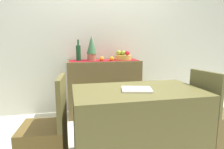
# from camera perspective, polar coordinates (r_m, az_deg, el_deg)

# --- Properties ---
(ground_plane) EXTENTS (6.40, 6.40, 0.02)m
(ground_plane) POSITION_cam_1_polar(r_m,az_deg,el_deg) (2.59, 1.27, -18.39)
(ground_plane) COLOR beige
(ground_plane) RESTS_ON ground
(room_wall_rear) EXTENTS (6.40, 0.06, 2.70)m
(room_wall_rear) POSITION_cam_1_polar(r_m,az_deg,el_deg) (3.44, -3.32, 12.12)
(room_wall_rear) COLOR silver
(room_wall_rear) RESTS_ON ground
(sideboard_console) EXTENTS (1.15, 0.42, 0.89)m
(sideboard_console) POSITION_cam_1_polar(r_m,az_deg,el_deg) (3.28, -2.29, -3.75)
(sideboard_console) COLOR brown
(sideboard_console) RESTS_ON ground
(table_runner) EXTENTS (1.08, 0.32, 0.01)m
(table_runner) POSITION_cam_1_polar(r_m,az_deg,el_deg) (3.20, -2.35, 4.04)
(table_runner) COLOR maroon
(table_runner) RESTS_ON sideboard_console
(fruit_bowl) EXTENTS (0.26, 0.26, 0.07)m
(fruit_bowl) POSITION_cam_1_polar(r_m,az_deg,el_deg) (3.27, 3.22, 4.86)
(fruit_bowl) COLOR gold
(fruit_bowl) RESTS_ON table_runner
(apple_left) EXTENTS (0.07, 0.07, 0.07)m
(apple_left) POSITION_cam_1_polar(r_m,az_deg,el_deg) (3.26, 3.23, 6.14)
(apple_left) COLOR olive
(apple_left) RESTS_ON fruit_bowl
(apple_center) EXTENTS (0.07, 0.07, 0.07)m
(apple_center) POSITION_cam_1_polar(r_m,az_deg,el_deg) (3.24, 4.37, 6.08)
(apple_center) COLOR red
(apple_center) RESTS_ON fruit_bowl
(apple_front) EXTENTS (0.07, 0.07, 0.07)m
(apple_front) POSITION_cam_1_polar(r_m,az_deg,el_deg) (3.32, 2.73, 6.17)
(apple_front) COLOR red
(apple_front) RESTS_ON fruit_bowl
(apple_rear) EXTENTS (0.08, 0.08, 0.08)m
(apple_rear) POSITION_cam_1_polar(r_m,az_deg,el_deg) (3.26, 1.89, 6.20)
(apple_rear) COLOR #90A130
(apple_rear) RESTS_ON fruit_bowl
(wine_bottle) EXTENTS (0.07, 0.07, 0.33)m
(wine_bottle) POSITION_cam_1_polar(r_m,az_deg,el_deg) (3.15, -9.51, 6.08)
(wine_bottle) COLOR #144122
(wine_bottle) RESTS_ON sideboard_console
(potted_plant) EXTENTS (0.16, 0.16, 0.39)m
(potted_plant) POSITION_cam_1_polar(r_m,az_deg,el_deg) (3.16, -5.82, 7.59)
(potted_plant) COLOR #A7674D
(potted_plant) RESTS_ON sideboard_console
(orange_loose_end) EXTENTS (0.07, 0.07, 0.07)m
(orange_loose_end) POSITION_cam_1_polar(r_m,az_deg,el_deg) (3.13, -0.05, 4.51)
(orange_loose_end) COLOR orange
(orange_loose_end) RESTS_ON sideboard_console
(orange_loose_near_bowl) EXTENTS (0.07, 0.07, 0.07)m
(orange_loose_near_bowl) POSITION_cam_1_polar(r_m,az_deg,el_deg) (3.12, -2.91, 4.48)
(orange_loose_near_bowl) COLOR orange
(orange_loose_near_bowl) RESTS_ON sideboard_console
(dining_table) EXTENTS (1.24, 0.74, 0.74)m
(dining_table) POSITION_cam_1_polar(r_m,az_deg,el_deg) (2.09, 7.08, -14.11)
(dining_table) COLOR brown
(dining_table) RESTS_ON ground
(open_book) EXTENTS (0.32, 0.27, 0.02)m
(open_book) POSITION_cam_1_polar(r_m,az_deg,el_deg) (1.93, 6.99, -4.23)
(open_book) COLOR white
(open_book) RESTS_ON dining_table
(chair_near_window) EXTENTS (0.43, 0.43, 0.90)m
(chair_near_window) POSITION_cam_1_polar(r_m,az_deg,el_deg) (2.05, -18.37, -18.35)
(chair_near_window) COLOR brown
(chair_near_window) RESTS_ON ground
(chair_by_corner) EXTENTS (0.47, 0.47, 0.90)m
(chair_by_corner) POSITION_cam_1_polar(r_m,az_deg,el_deg) (2.54, 26.73, -13.19)
(chair_by_corner) COLOR brown
(chair_by_corner) RESTS_ON ground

